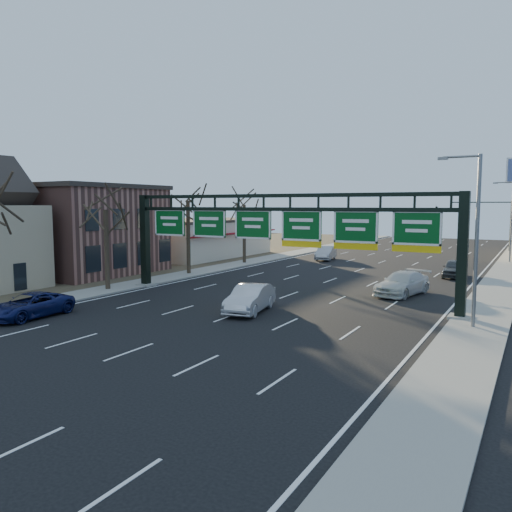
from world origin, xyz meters
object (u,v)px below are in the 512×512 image
Objects in this scene: sign_gantry at (279,232)px; car_silver_sedan at (250,298)px; car_blue_suv at (30,305)px; car_white_wagon at (402,283)px.

car_silver_sedan is (0.25, -4.23, -3.81)m from sign_gantry.
car_silver_sedan reaches higher than car_blue_suv.
sign_gantry reaches higher than car_white_wagon.
car_blue_suv is at bearing -121.05° from car_white_wagon.
car_white_wagon is at bearing 42.16° from sign_gantry.
sign_gantry is 4.90× the size of car_blue_suv.
car_blue_suv is 24.60m from car_white_wagon.
car_silver_sedan reaches higher than car_white_wagon.
sign_gantry is 15.93m from car_blue_suv.
sign_gantry is 5.70m from car_silver_sedan.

